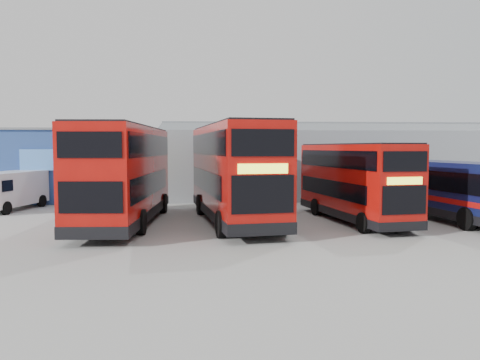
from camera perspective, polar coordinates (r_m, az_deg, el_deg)
ground_plane at (r=18.55m, az=7.84°, el=-7.93°), size 120.00×120.00×0.00m
office_block at (r=37.18m, az=-20.11°, el=1.84°), size 12.30×8.32×5.12m
maintenance_shed at (r=39.58m, az=13.18°, el=2.13°), size 30.50×12.00×5.89m
double_decker_left at (r=23.82m, az=-13.85°, el=0.51°), size 3.41×11.65×4.87m
double_decker_centre at (r=23.83m, az=-0.80°, el=0.75°), size 4.40×12.00×4.97m
double_decker_right at (r=24.85m, az=13.64°, el=-0.32°), size 3.63×9.72×4.02m
single_decker_blue at (r=27.12m, az=23.92°, el=-1.20°), size 4.10×11.57×3.07m
panel_van at (r=31.67m, az=-26.35°, el=-0.98°), size 3.20×5.67×2.34m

